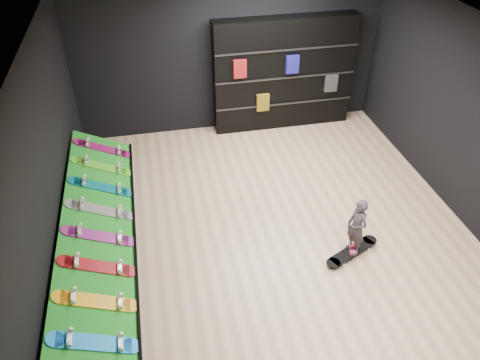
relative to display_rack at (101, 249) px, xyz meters
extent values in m
cube|color=#D6B390|center=(2.55, 0.00, -0.25)|extent=(6.00, 7.00, 0.01)
cube|color=white|center=(2.55, 0.00, 2.75)|extent=(6.00, 7.00, 0.01)
cube|color=black|center=(2.55, 3.50, 1.25)|extent=(6.00, 0.02, 3.00)
cube|color=black|center=(-0.45, 0.00, 1.25)|extent=(0.02, 7.00, 3.00)
cube|color=black|center=(5.55, 0.00, 1.25)|extent=(0.02, 7.00, 3.00)
cube|color=#106A13|center=(0.05, 0.00, 0.46)|extent=(0.92, 4.50, 0.46)
cube|color=black|center=(3.61, 3.32, 0.88)|extent=(2.81, 0.33, 2.25)
imported|color=black|center=(3.55, -0.63, 0.11)|extent=(0.20, 0.24, 0.55)
camera|label=1|loc=(0.93, -5.03, 4.71)|focal=35.00mm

